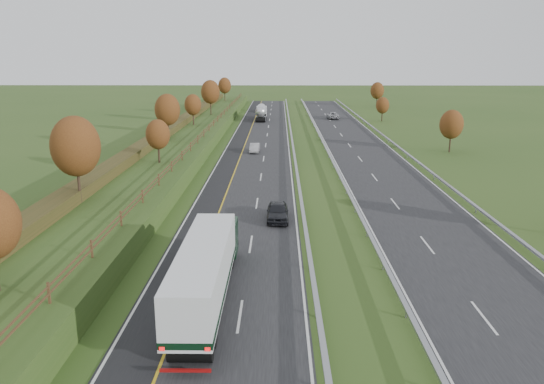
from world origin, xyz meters
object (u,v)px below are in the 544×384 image
(road_tanker, at_px, (261,112))
(car_dark_near, at_px, (278,211))
(box_lorry, at_px, (206,268))
(car_silver_mid, at_px, (255,148))
(car_oncoming, at_px, (333,115))
(car_small_far, at_px, (261,109))

(road_tanker, distance_m, car_dark_near, 77.88)
(box_lorry, bearing_deg, car_silver_mid, 89.43)
(road_tanker, height_order, car_oncoming, road_tanker)
(car_silver_mid, height_order, car_small_far, car_small_far)
(car_dark_near, relative_size, car_small_far, 0.91)
(road_tanker, height_order, car_silver_mid, road_tanker)
(box_lorry, height_order, car_dark_near, box_lorry)
(car_oncoming, bearing_deg, car_silver_mid, 70.76)
(car_silver_mid, bearing_deg, box_lorry, -89.19)
(road_tanker, xyz_separation_m, car_dark_near, (4.08, -77.77, -1.00))
(car_oncoming, bearing_deg, road_tanker, 7.58)
(car_silver_mid, relative_size, car_small_far, 0.78)
(car_dark_near, relative_size, car_silver_mid, 1.17)
(road_tanker, xyz_separation_m, car_silver_mid, (0.41, -42.85, -1.15))
(road_tanker, distance_m, car_silver_mid, 42.87)
(road_tanker, distance_m, car_small_far, 18.19)
(car_small_far, bearing_deg, car_dark_near, -79.27)
(box_lorry, distance_m, car_small_far, 112.79)
(car_silver_mid, bearing_deg, road_tanker, 91.93)
(car_small_far, distance_m, car_oncoming, 23.93)
(road_tanker, height_order, car_dark_near, road_tanker)
(box_lorry, xyz_separation_m, road_tanker, (0.10, 94.62, -0.47))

